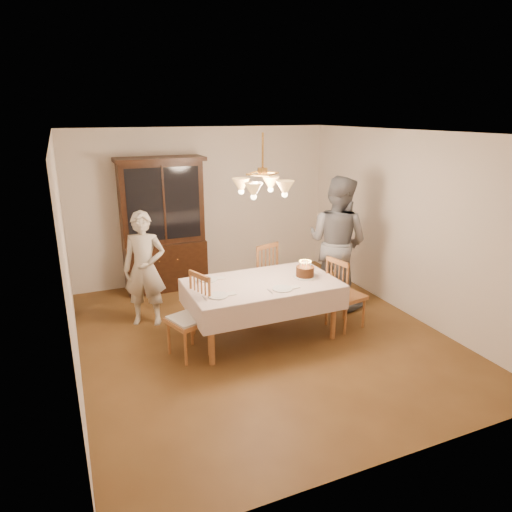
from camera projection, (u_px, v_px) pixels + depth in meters
name	position (u px, v px, depth m)	size (l,w,h in m)	color
ground	(262.00, 336.00, 6.02)	(5.00, 5.00, 0.00)	#583719
room_shell	(262.00, 219.00, 5.55)	(5.00, 5.00, 5.00)	white
dining_table	(262.00, 288.00, 5.82)	(1.90, 1.10, 0.76)	brown
china_hutch	(163.00, 227.00, 7.40)	(1.38, 0.54, 2.16)	black
chair_far_side	(260.00, 277.00, 6.89)	(0.54, 0.53, 1.00)	brown
chair_left_end	(189.00, 320.00, 5.43)	(0.54, 0.56, 1.00)	brown
chair_right_end	(345.00, 297.00, 6.16)	(0.50, 0.51, 1.00)	brown
elderly_woman	(145.00, 269.00, 6.17)	(0.58, 0.38, 1.59)	beige
adult_in_grey	(337.00, 242.00, 6.77)	(0.95, 0.74, 1.96)	slate
birthday_cake	(305.00, 272.00, 5.96)	(0.30, 0.30, 0.22)	white
place_setting_near_left	(219.00, 296.00, 5.35)	(0.39, 0.24, 0.02)	white
place_setting_near_right	(283.00, 289.00, 5.56)	(0.39, 0.24, 0.02)	white
place_setting_far_left	(209.00, 279.00, 5.87)	(0.39, 0.24, 0.02)	white
chandelier	(263.00, 187.00, 5.43)	(0.62, 0.62, 0.73)	#BF8C3F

